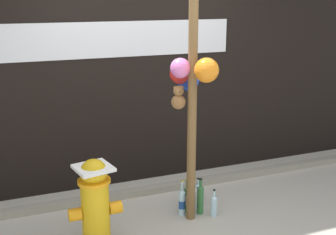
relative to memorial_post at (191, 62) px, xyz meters
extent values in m
plane|color=#ADA899|center=(-0.16, -0.33, -1.65)|extent=(14.00, 14.00, 0.00)
cube|color=black|center=(-0.16, 1.20, 0.28)|extent=(10.00, 0.20, 3.86)
cube|color=silver|center=(-0.70, 1.10, 0.13)|extent=(3.34, 0.01, 0.40)
cube|color=gray|center=(-0.16, 0.69, -1.61)|extent=(8.00, 0.12, 0.08)
cylinder|color=brown|center=(0.00, -0.03, -0.29)|extent=(0.09, 0.09, 2.73)
sphere|color=#D66BB2|center=(-0.11, -0.01, -0.05)|extent=(0.20, 0.20, 0.20)
sphere|color=orange|center=(0.07, -0.19, -0.05)|extent=(0.24, 0.24, 0.24)
sphere|color=red|center=(-0.05, 0.15, -0.14)|extent=(0.21, 0.21, 0.21)
sphere|color=blue|center=(0.05, 0.18, -0.21)|extent=(0.23, 0.23, 0.23)
sphere|color=brown|center=(-0.12, 0.01, -0.39)|extent=(0.14, 0.14, 0.14)
sphere|color=brown|center=(-0.12, 0.01, -0.28)|extent=(0.10, 0.10, 0.10)
sphere|color=brown|center=(-0.16, 0.01, -0.25)|extent=(0.04, 0.04, 0.04)
sphere|color=brown|center=(-0.09, 0.01, -0.25)|extent=(0.04, 0.04, 0.04)
sphere|color=brown|center=(-0.12, -0.03, -0.28)|extent=(0.04, 0.04, 0.04)
cylinder|color=gold|center=(-1.02, -0.17, -1.33)|extent=(0.26, 0.26, 0.64)
cylinder|color=orange|center=(-1.02, -0.17, -1.00)|extent=(0.30, 0.30, 0.03)
sphere|color=gold|center=(-1.02, -0.17, -0.92)|extent=(0.25, 0.25, 0.25)
cylinder|color=orange|center=(-1.21, -0.17, -1.30)|extent=(0.12, 0.12, 0.12)
cylinder|color=orange|center=(-0.83, -0.17, -1.30)|extent=(0.12, 0.12, 0.12)
cube|color=white|center=(-1.02, -0.17, -0.87)|extent=(0.37, 0.37, 0.03)
cylinder|color=#337038|center=(0.14, 0.02, -1.50)|extent=(0.07, 0.07, 0.30)
cone|color=#337038|center=(0.14, 0.02, -1.34)|extent=(0.07, 0.07, 0.03)
cylinder|color=#337038|center=(0.14, 0.02, -1.29)|extent=(0.03, 0.03, 0.06)
cylinder|color=black|center=(0.14, 0.02, -1.25)|extent=(0.04, 0.04, 0.01)
cylinder|color=#B2DBEA|center=(0.25, -0.08, -1.55)|extent=(0.07, 0.07, 0.21)
cone|color=#B2DBEA|center=(0.25, -0.08, -1.43)|extent=(0.07, 0.07, 0.03)
cylinder|color=#B2DBEA|center=(0.25, -0.08, -1.39)|extent=(0.02, 0.02, 0.06)
cylinder|color=black|center=(0.25, -0.08, -1.35)|extent=(0.03, 0.03, 0.01)
cylinder|color=#B2DBEA|center=(0.21, 0.23, -1.54)|extent=(0.06, 0.06, 0.23)
cone|color=#B2DBEA|center=(0.21, 0.23, -1.41)|extent=(0.06, 0.06, 0.02)
cylinder|color=#B2DBEA|center=(0.21, 0.23, -1.37)|extent=(0.02, 0.02, 0.05)
cylinder|color=silver|center=(0.21, 0.23, -1.53)|extent=(0.06, 0.06, 0.08)
cylinder|color=black|center=(0.21, 0.23, -1.34)|extent=(0.03, 0.03, 0.01)
cylinder|color=#337038|center=(0.02, 0.11, -1.52)|extent=(0.07, 0.07, 0.27)
cone|color=#337038|center=(0.02, 0.11, -1.37)|extent=(0.07, 0.07, 0.03)
cylinder|color=#337038|center=(0.02, 0.11, -1.32)|extent=(0.03, 0.03, 0.09)
cylinder|color=silver|center=(0.02, 0.11, -1.50)|extent=(0.07, 0.07, 0.11)
cylinder|color=gold|center=(0.02, 0.11, -1.27)|extent=(0.03, 0.03, 0.01)
cylinder|color=silver|center=(0.13, 0.17, -1.54)|extent=(0.08, 0.08, 0.21)
cone|color=silver|center=(0.13, 0.17, -1.42)|extent=(0.08, 0.08, 0.03)
cylinder|color=silver|center=(0.13, 0.17, -1.37)|extent=(0.03, 0.03, 0.08)
cylinder|color=silver|center=(0.13, 0.17, -1.56)|extent=(0.08, 0.08, 0.05)
cylinder|color=gold|center=(0.13, 0.17, -1.32)|extent=(0.04, 0.04, 0.01)
cylinder|color=#B2DBEA|center=(-0.05, 0.06, -1.52)|extent=(0.07, 0.07, 0.27)
cone|color=#B2DBEA|center=(-0.05, 0.06, -1.37)|extent=(0.07, 0.07, 0.03)
cylinder|color=#B2DBEA|center=(-0.05, 0.06, -1.31)|extent=(0.03, 0.03, 0.09)
cylinder|color=#1E478C|center=(-0.05, 0.06, -1.52)|extent=(0.07, 0.07, 0.09)
cylinder|color=gold|center=(-0.05, 0.06, -1.26)|extent=(0.03, 0.03, 0.01)
cube|color=tan|center=(-0.45, 0.65, -1.65)|extent=(0.15, 0.09, 0.01)
camera|label=1|loc=(-1.71, -3.79, 0.63)|focal=46.46mm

